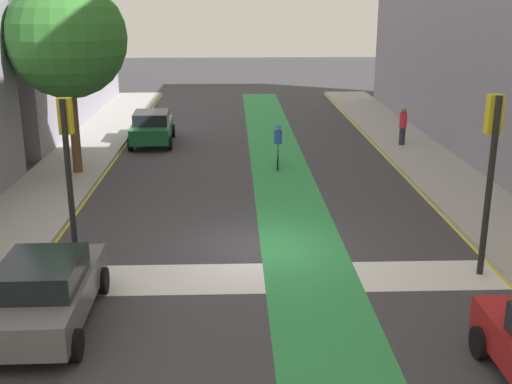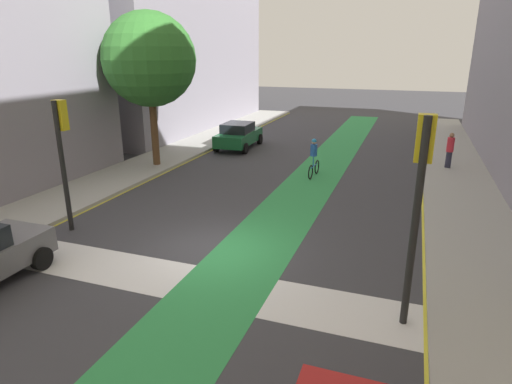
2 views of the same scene
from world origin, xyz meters
name	(u,v)px [view 1 (image 1 of 2)]	position (x,y,z in m)	size (l,w,h in m)	color
ground_plane	(262,248)	(0.00, 0.00, 0.00)	(120.00, 120.00, 0.00)	#38383D
bike_lane_paint	(303,247)	(1.15, 0.00, 0.00)	(2.40, 60.00, 0.01)	#2D8C47
crosswalk_band	(266,278)	(0.00, -2.00, 0.00)	(12.00, 1.80, 0.01)	silver
curb_stripe_left	(48,251)	(-6.00, 0.00, 0.01)	(0.16, 60.00, 0.01)	yellow
curb_stripe_right	(471,245)	(6.00, 0.00, 0.01)	(0.16, 60.00, 0.01)	yellow
traffic_signal_near_right	(491,152)	(5.49, -1.84, 3.19)	(0.35, 0.52, 4.57)	black
traffic_signal_near_left	(67,147)	(-5.18, -0.11, 3.00)	(0.35, 0.52, 4.29)	black
car_green_left_far	(152,127)	(-4.71, 13.65, 0.80)	(2.16, 4.27, 1.57)	#196033
car_grey_left_near	(45,291)	(-4.82, -4.24, 0.80)	(2.07, 4.22, 1.57)	slate
cyclist_in_lane	(278,145)	(1.05, 8.85, 0.97)	(0.32, 1.73, 1.86)	black
pedestrian_sidewalk_right_a	(403,126)	(7.15, 12.30, 1.05)	(0.34, 0.34, 1.75)	#262638
street_tree_near	(67,39)	(-6.98, 7.94, 5.32)	(4.50, 4.50, 7.43)	brown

